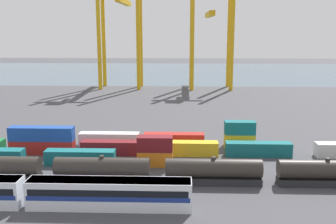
% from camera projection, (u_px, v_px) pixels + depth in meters
% --- Properties ---
extents(ground_plane, '(420.00, 420.00, 0.00)m').
position_uv_depth(ground_plane, '(164.00, 112.00, 113.32)').
color(ground_plane, '#424247').
extents(harbour_water, '(400.00, 110.00, 0.01)m').
position_uv_depth(harbour_water, '(173.00, 72.00, 217.68)').
color(harbour_water, '#475B6B').
rests_on(harbour_water, ground_plane).
extents(passenger_train, '(44.07, 3.14, 3.90)m').
position_uv_depth(passenger_train, '(25.00, 191.00, 52.93)').
color(passenger_train, silver).
rests_on(passenger_train, ground_plane).
extents(freight_tank_row, '(82.55, 2.82, 4.28)m').
position_uv_depth(freight_tank_row, '(213.00, 171.00, 60.80)').
color(freight_tank_row, '#232326').
rests_on(freight_tank_row, ground_plane).
extents(shipping_container_1, '(6.04, 2.44, 2.60)m').
position_uv_depth(shipping_container_1, '(7.00, 157.00, 70.00)').
color(shipping_container_1, '#146066').
rests_on(shipping_container_1, ground_plane).
extents(shipping_container_2, '(12.10, 2.44, 2.60)m').
position_uv_depth(shipping_container_2, '(80.00, 157.00, 69.55)').
color(shipping_container_2, '#146066').
rests_on(shipping_container_2, ground_plane).
extents(shipping_container_3, '(6.04, 2.44, 2.60)m').
position_uv_depth(shipping_container_3, '(155.00, 158.00, 69.10)').
color(shipping_container_3, orange).
rests_on(shipping_container_3, ground_plane).
extents(shipping_container_4, '(6.04, 2.44, 2.60)m').
position_uv_depth(shipping_container_4, '(155.00, 144.00, 68.57)').
color(shipping_container_4, maroon).
rests_on(shipping_container_4, shipping_container_3).
extents(shipping_container_6, '(12.10, 2.44, 2.60)m').
position_uv_depth(shipping_container_6, '(42.00, 147.00, 75.66)').
color(shipping_container_6, '#AD211C').
rests_on(shipping_container_6, ground_plane).
extents(shipping_container_7, '(12.10, 2.44, 2.60)m').
position_uv_depth(shipping_container_7, '(42.00, 134.00, 75.12)').
color(shipping_container_7, '#1C4299').
rests_on(shipping_container_7, shipping_container_6).
extents(shipping_container_8, '(12.10, 2.44, 2.60)m').
position_uv_depth(shipping_container_8, '(114.00, 148.00, 75.19)').
color(shipping_container_8, maroon).
rests_on(shipping_container_8, ground_plane).
extents(shipping_container_9, '(12.10, 2.44, 2.60)m').
position_uv_depth(shipping_container_9, '(185.00, 148.00, 74.73)').
color(shipping_container_9, gold).
rests_on(shipping_container_9, ground_plane).
extents(shipping_container_10, '(12.10, 2.44, 2.60)m').
position_uv_depth(shipping_container_10, '(258.00, 149.00, 74.26)').
color(shipping_container_10, '#146066').
rests_on(shipping_container_10, ground_plane).
extents(shipping_container_11, '(6.04, 2.44, 2.60)m').
position_uv_depth(shipping_container_11, '(332.00, 150.00, 73.80)').
color(shipping_container_11, silver).
rests_on(shipping_container_11, ground_plane).
extents(shipping_container_14, '(6.04, 2.44, 2.60)m').
position_uv_depth(shipping_container_14, '(45.00, 138.00, 81.51)').
color(shipping_container_14, '#AD211C').
rests_on(shipping_container_14, ground_plane).
extents(shipping_container_15, '(12.10, 2.44, 2.60)m').
position_uv_depth(shipping_container_15, '(109.00, 139.00, 81.06)').
color(shipping_container_15, silver).
rests_on(shipping_container_15, ground_plane).
extents(shipping_container_16, '(12.10, 2.44, 2.60)m').
position_uv_depth(shipping_container_16, '(174.00, 140.00, 80.61)').
color(shipping_container_16, '#AD211C').
rests_on(shipping_container_16, ground_plane).
extents(shipping_container_17, '(6.04, 2.44, 2.60)m').
position_uv_depth(shipping_container_17, '(239.00, 140.00, 80.16)').
color(shipping_container_17, gold).
rests_on(shipping_container_17, ground_plane).
extents(shipping_container_18, '(6.04, 2.44, 2.60)m').
position_uv_depth(shipping_container_18, '(240.00, 128.00, 79.63)').
color(shipping_container_18, '#146066').
rests_on(shipping_container_18, shipping_container_17).
extents(gantry_crane_west, '(16.60, 33.95, 46.93)m').
position_uv_depth(gantry_crane_west, '(121.00, 15.00, 156.97)').
color(gantry_crane_west, gold).
rests_on(gantry_crane_west, ground_plane).
extents(gantry_crane_central, '(16.55, 35.68, 41.29)m').
position_uv_depth(gantry_crane_central, '(211.00, 24.00, 156.78)').
color(gantry_crane_central, gold).
rests_on(gantry_crane_central, ground_plane).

